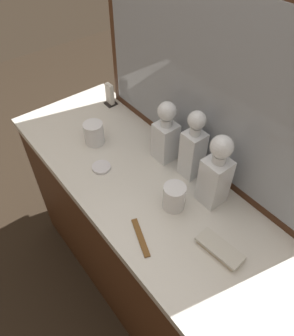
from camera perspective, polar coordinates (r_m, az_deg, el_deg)
The scene contains 12 objects.
ground_plane at distance 1.93m, azimuth -0.00°, elevation -19.26°, with size 6.00×6.00×0.00m, color #2D2319.
dresser at distance 1.56m, azimuth -0.00°, elevation -12.78°, with size 1.41×0.51×0.83m.
dresser_mirror at distance 1.13m, azimuth 9.80°, elevation 14.97°, with size 1.08×0.03×0.70m.
crystal_decanter_rear at distance 1.19m, azimuth 8.11°, elevation 3.07°, with size 0.07×0.07×0.29m.
crystal_decanter_front at distance 1.11m, azimuth 11.96°, elevation -1.54°, with size 0.08×0.08×0.29m.
crystal_decanter_far_left at distance 1.26m, azimuth 3.32°, elevation 5.52°, with size 0.08×0.08×0.26m.
crystal_tumbler_rear at distance 1.38m, azimuth -9.34°, elevation 5.96°, with size 0.08×0.08×0.10m.
crystal_tumbler_left at distance 1.12m, azimuth 4.81°, elevation -5.26°, with size 0.08×0.08×0.10m.
silver_brush_center at distance 1.07m, azimuth 12.81°, elevation -13.73°, with size 0.16×0.08×0.02m.
porcelain_dish at distance 1.29m, azimuth -8.08°, elevation 0.13°, with size 0.07×0.07×0.01m.
tortoiseshell_comb at distance 1.08m, azimuth -1.16°, elevation -12.16°, with size 0.15×0.07×0.01m.
napkin_holder at distance 1.60m, azimuth -6.56°, elevation 12.54°, with size 0.05×0.05×0.11m.
Camera 1 is at (0.64, -0.50, 1.74)m, focal length 34.43 mm.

